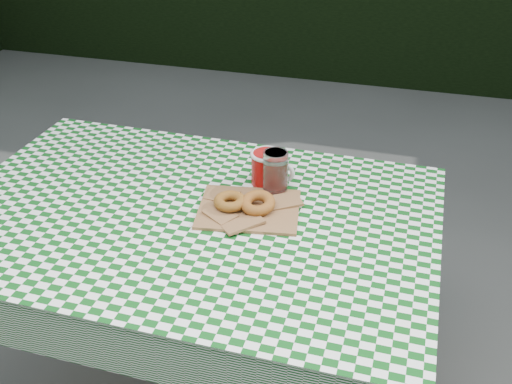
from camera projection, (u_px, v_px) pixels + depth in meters
ground at (198, 354)px, 2.19m from camera, size 60.00×60.00×0.00m
table at (196, 316)px, 1.82m from camera, size 1.32×0.89×0.75m
tablecloth at (189, 213)px, 1.62m from camera, size 1.34×0.91×0.01m
paper_bag at (249, 208)px, 1.62m from camera, size 0.30×0.26×0.01m
bagel_front at (230, 201)px, 1.62m from camera, size 0.10×0.10×0.03m
bagel_back at (258, 203)px, 1.61m from camera, size 0.11×0.11×0.03m
coffee_mug at (267, 168)px, 1.73m from camera, size 0.20×0.20×0.10m
drinking_glass at (275, 173)px, 1.68m from camera, size 0.09×0.09×0.13m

